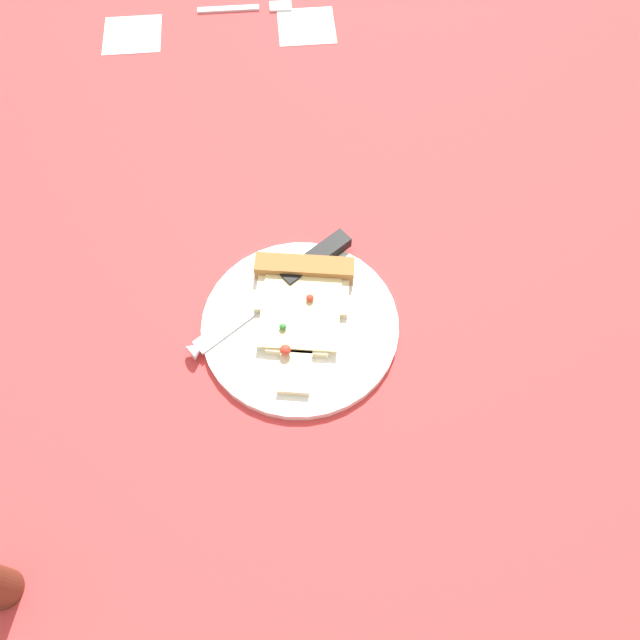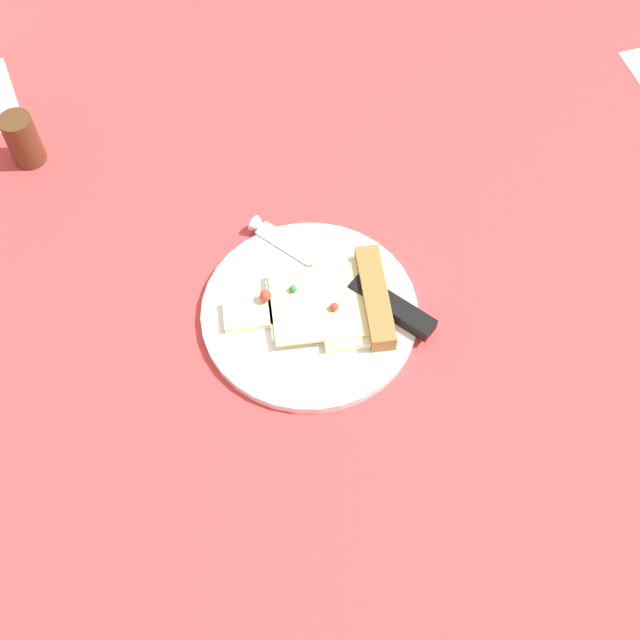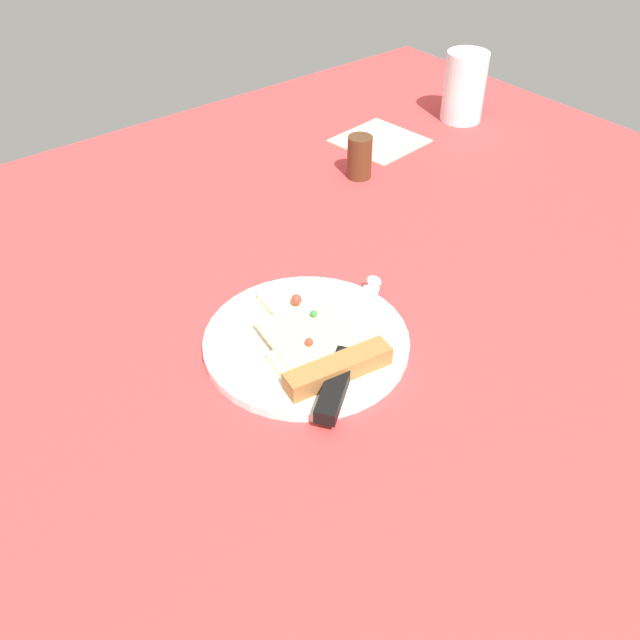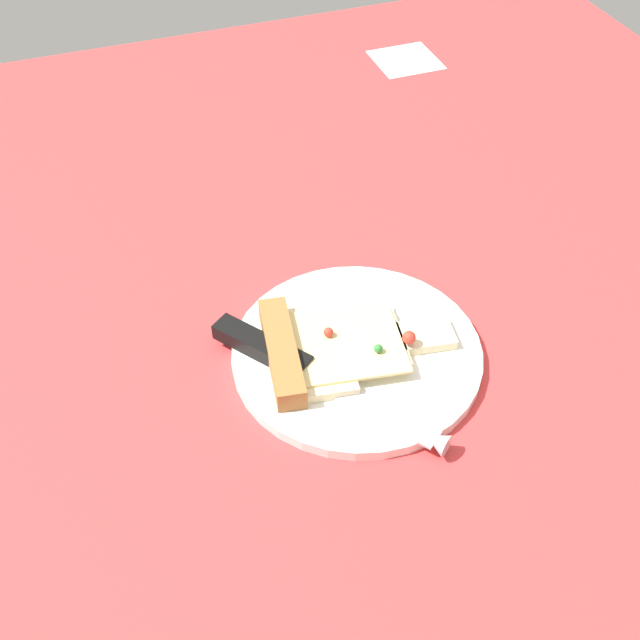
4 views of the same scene
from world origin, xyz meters
TOP-DOWN VIEW (x-y plane):
  - ground_plane at (-0.03, 0.01)cm, footprint 150.90×150.90cm
  - plate at (9.88, 4.33)cm, footprint 23.22×23.22cm
  - pizza_slice at (7.31, 4.73)cm, footprint 18.41×12.51cm
  - knife at (4.23, 3.20)cm, footprint 15.88×20.60cm
  - pepper_shaker at (36.07, -26.45)cm, footprint 3.85×3.85cm

SIDE VIEW (x-z plane):
  - ground_plane at x=-0.03cm, z-range -3.00..0.00cm
  - plate at x=9.88cm, z-range 0.00..1.11cm
  - knife at x=4.23cm, z-range 0.49..2.94cm
  - pizza_slice at x=7.31cm, z-range 0.62..3.17cm
  - pepper_shaker at x=36.07cm, z-range 0.00..6.68cm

